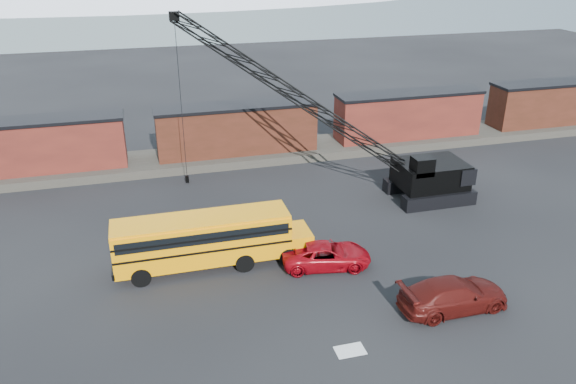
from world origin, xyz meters
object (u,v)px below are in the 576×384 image
school_bus (208,239)px  maroon_suv (454,295)px  red_pickup (326,255)px  crawler_crane (295,95)px

school_bus → maroon_suv: size_ratio=2.00×
school_bus → red_pickup: (6.58, -1.82, -1.07)m
maroon_suv → crawler_crane: size_ratio=0.29×
school_bus → maroon_suv: 13.82m
school_bus → maroon_suv: school_bus is taller
red_pickup → maroon_suv: 7.55m
school_bus → maroon_suv: (11.58, -7.49, -0.95)m
red_pickup → crawler_crane: bearing=3.7°
maroon_suv → school_bus: bearing=55.5°
maroon_suv → crawler_crane: crawler_crane is taller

